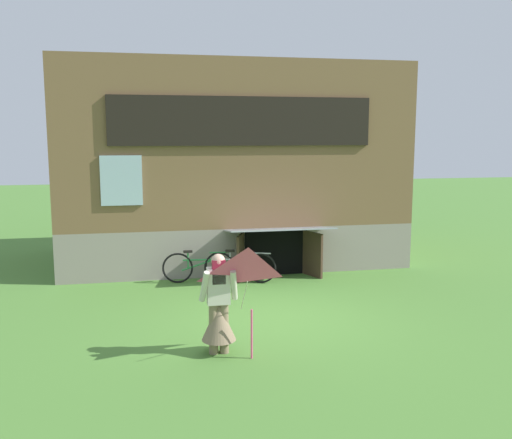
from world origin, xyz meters
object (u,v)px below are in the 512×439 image
at_px(kite, 249,278).
at_px(bicycle_green, 198,267).
at_px(bicycle_silver, 240,267).
at_px(person, 219,312).

distance_m(kite, bicycle_green, 4.86).
bearing_deg(kite, bicycle_green, 93.20).
bearing_deg(bicycle_silver, kite, -79.13).
xyz_separation_m(person, kite, (0.36, -0.54, 0.65)).
xyz_separation_m(kite, bicycle_green, (-0.27, 4.77, -0.94)).
relative_size(person, bicycle_green, 0.95).
bearing_deg(kite, person, 123.70).
bearing_deg(bicycle_silver, bicycle_green, -171.71).
distance_m(kite, bicycle_silver, 4.73).
bearing_deg(bicycle_green, kite, -81.29).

